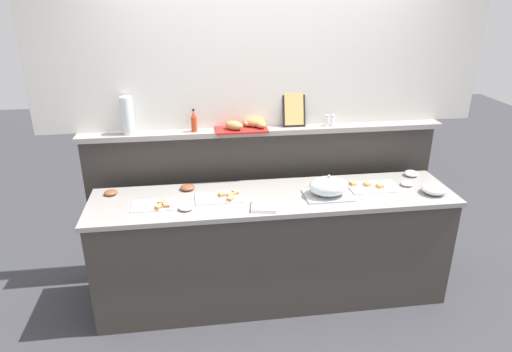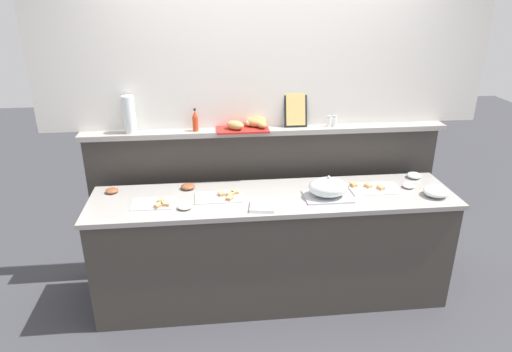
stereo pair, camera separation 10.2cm
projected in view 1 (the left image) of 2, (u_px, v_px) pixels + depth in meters
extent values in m
plane|color=#38383D|center=(261.00, 255.00, 4.25)|extent=(12.00, 12.00, 0.00)
cube|color=#3D3833|center=(273.00, 250.00, 3.53)|extent=(2.64, 0.58, 0.85)
cube|color=gray|center=(274.00, 198.00, 3.36)|extent=(2.68, 0.62, 0.03)
cube|color=#3D3833|center=(264.00, 200.00, 3.91)|extent=(2.87, 0.08, 1.24)
cube|color=gray|center=(265.00, 130.00, 3.61)|extent=(2.87, 0.22, 0.04)
cube|color=white|center=(264.00, 39.00, 3.41)|extent=(3.47, 0.08, 1.32)
cube|color=silver|center=(154.00, 205.00, 3.20)|extent=(0.30, 0.19, 0.01)
cube|color=tan|center=(166.00, 207.00, 3.16)|extent=(0.06, 0.05, 0.01)
cube|color=#B24738|center=(166.00, 205.00, 3.15)|extent=(0.06, 0.05, 0.01)
cube|color=tan|center=(166.00, 204.00, 3.15)|extent=(0.06, 0.05, 0.01)
cube|color=tan|center=(159.00, 208.00, 3.14)|extent=(0.07, 0.07, 0.01)
cube|color=#B24738|center=(159.00, 207.00, 3.14)|extent=(0.07, 0.07, 0.01)
cube|color=tan|center=(159.00, 206.00, 3.13)|extent=(0.07, 0.07, 0.01)
cube|color=tan|center=(161.00, 203.00, 3.21)|extent=(0.05, 0.06, 0.01)
cube|color=#B24738|center=(161.00, 202.00, 3.21)|extent=(0.05, 0.06, 0.01)
cube|color=tan|center=(161.00, 201.00, 3.20)|extent=(0.05, 0.06, 0.01)
cube|color=white|center=(373.00, 187.00, 3.48)|extent=(0.37, 0.22, 0.01)
cube|color=tan|center=(367.00, 185.00, 3.50)|extent=(0.06, 0.07, 0.01)
cube|color=#D1664C|center=(367.00, 184.00, 3.49)|extent=(0.06, 0.07, 0.01)
cube|color=tan|center=(367.00, 183.00, 3.49)|extent=(0.06, 0.07, 0.01)
cube|color=tan|center=(380.00, 187.00, 3.46)|extent=(0.05, 0.06, 0.01)
cube|color=#D1664C|center=(380.00, 186.00, 3.46)|extent=(0.05, 0.06, 0.01)
cube|color=tan|center=(380.00, 185.00, 3.46)|extent=(0.05, 0.06, 0.01)
cube|color=tan|center=(353.00, 184.00, 3.51)|extent=(0.05, 0.06, 0.01)
cube|color=#D1664C|center=(353.00, 183.00, 3.50)|extent=(0.05, 0.06, 0.01)
cube|color=tan|center=(353.00, 182.00, 3.50)|extent=(0.05, 0.06, 0.01)
cube|color=silver|center=(218.00, 198.00, 3.31)|extent=(0.33, 0.19, 0.01)
cube|color=tan|center=(235.00, 193.00, 3.35)|extent=(0.06, 0.04, 0.01)
cube|color=#B24738|center=(235.00, 192.00, 3.35)|extent=(0.06, 0.04, 0.01)
cube|color=tan|center=(235.00, 191.00, 3.35)|extent=(0.06, 0.04, 0.01)
cube|color=tan|center=(231.00, 199.00, 3.26)|extent=(0.06, 0.07, 0.01)
cube|color=#B24738|center=(231.00, 198.00, 3.26)|extent=(0.06, 0.07, 0.01)
cube|color=tan|center=(230.00, 197.00, 3.25)|extent=(0.06, 0.07, 0.01)
cube|color=tan|center=(231.00, 195.00, 3.32)|extent=(0.07, 0.07, 0.01)
cube|color=#B24738|center=(231.00, 194.00, 3.32)|extent=(0.07, 0.07, 0.01)
cube|color=tan|center=(231.00, 193.00, 3.32)|extent=(0.07, 0.07, 0.01)
cube|color=tan|center=(222.00, 195.00, 3.33)|extent=(0.06, 0.07, 0.01)
cube|color=#B24738|center=(222.00, 194.00, 3.32)|extent=(0.06, 0.07, 0.01)
cube|color=tan|center=(222.00, 193.00, 3.32)|extent=(0.06, 0.07, 0.01)
cube|color=#B7BABF|center=(328.00, 195.00, 3.34)|extent=(0.34, 0.24, 0.01)
ellipsoid|color=silver|center=(328.00, 186.00, 3.31)|extent=(0.28, 0.23, 0.14)
sphere|color=#B7BABF|center=(329.00, 176.00, 3.28)|extent=(0.02, 0.02, 0.02)
ellipsoid|color=silver|center=(411.00, 173.00, 3.69)|extent=(0.11, 0.11, 0.05)
ellipsoid|color=#F28C4C|center=(411.00, 174.00, 3.69)|extent=(0.09, 0.09, 0.03)
ellipsoid|color=silver|center=(434.00, 189.00, 3.38)|extent=(0.18, 0.18, 0.07)
ellipsoid|color=#F28C4C|center=(434.00, 191.00, 3.38)|extent=(0.14, 0.14, 0.04)
ellipsoid|color=brown|center=(187.00, 187.00, 3.45)|extent=(0.11, 0.11, 0.04)
ellipsoid|color=brown|center=(111.00, 192.00, 3.36)|extent=(0.10, 0.10, 0.03)
ellipsoid|color=silver|center=(407.00, 184.00, 3.52)|extent=(0.09, 0.09, 0.03)
ellipsoid|color=silver|center=(186.00, 207.00, 3.14)|extent=(0.10, 0.10, 0.04)
cube|color=white|center=(264.00, 206.00, 3.17)|extent=(0.20, 0.20, 0.03)
cylinder|color=red|center=(194.00, 124.00, 3.48)|extent=(0.04, 0.04, 0.12)
cone|color=red|center=(193.00, 114.00, 3.45)|extent=(0.04, 0.04, 0.04)
cylinder|color=black|center=(193.00, 110.00, 3.43)|extent=(0.02, 0.02, 0.02)
cylinder|color=white|center=(327.00, 121.00, 3.63)|extent=(0.03, 0.03, 0.08)
cylinder|color=#B7BABF|center=(327.00, 116.00, 3.61)|extent=(0.03, 0.03, 0.01)
cylinder|color=white|center=(333.00, 121.00, 3.63)|extent=(0.03, 0.03, 0.08)
cylinder|color=#B7BABF|center=(333.00, 116.00, 3.62)|extent=(0.03, 0.03, 0.01)
cube|color=#B2231E|center=(241.00, 128.00, 3.55)|extent=(0.40, 0.26, 0.02)
ellipsoid|color=tan|center=(255.00, 122.00, 3.59)|extent=(0.10, 0.13, 0.06)
ellipsoid|color=#AD7A47|center=(253.00, 123.00, 3.55)|extent=(0.17, 0.16, 0.07)
ellipsoid|color=#AD7A47|center=(257.00, 121.00, 3.59)|extent=(0.17, 0.16, 0.07)
ellipsoid|color=tan|center=(249.00, 122.00, 3.58)|extent=(0.12, 0.13, 0.05)
ellipsoid|color=#B7844C|center=(260.00, 124.00, 3.54)|extent=(0.11, 0.16, 0.06)
ellipsoid|color=#B7844C|center=(234.00, 125.00, 3.48)|extent=(0.18, 0.17, 0.07)
cube|color=black|center=(294.00, 109.00, 3.59)|extent=(0.18, 0.08, 0.28)
cube|color=#E0B766|center=(294.00, 109.00, 3.58)|extent=(0.15, 0.07, 0.25)
cylinder|color=silver|center=(127.00, 116.00, 3.39)|extent=(0.09, 0.09, 0.28)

